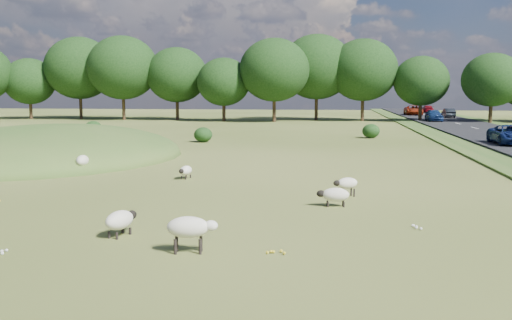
{
  "coord_description": "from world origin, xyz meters",
  "views": [
    {
      "loc": [
        5.31,
        -21.06,
        4.1
      ],
      "look_at": [
        2.0,
        4.0,
        1.0
      ],
      "focal_mm": 40.0,
      "sensor_mm": 36.0,
      "label": 1
    }
  ],
  "objects": [
    {
      "name": "sheep_4",
      "position": [
        -0.55,
        -5.96,
        0.46
      ],
      "size": [
        0.83,
        1.33,
        0.73
      ],
      "rotation": [
        0.0,
        0.0,
        1.28
      ],
      "color": "beige",
      "rests_on": "ground"
    },
    {
      "name": "sheep_5",
      "position": [
        5.47,
        -1.01,
        0.42
      ],
      "size": [
        1.18,
        0.58,
        0.67
      ],
      "rotation": [
        0.0,
        0.0,
        3.22
      ],
      "color": "beige",
      "rests_on": "ground"
    },
    {
      "name": "sheep_0",
      "position": [
        1.81,
        -7.35,
        0.66
      ],
      "size": [
        1.34,
        0.71,
        0.94
      ],
      "rotation": [
        0.0,
        0.0,
        0.14
      ],
      "color": "beige",
      "rests_on": "ground"
    },
    {
      "name": "sheep_6",
      "position": [
        5.94,
        0.91,
        0.53
      ],
      "size": [
        1.07,
        0.83,
        0.76
      ],
      "rotation": [
        0.0,
        0.0,
        3.67
      ],
      "color": "beige",
      "rests_on": "ground"
    },
    {
      "name": "sheep_1",
      "position": [
        -1.38,
        4.53,
        0.38
      ],
      "size": [
        0.62,
        1.09,
        0.61
      ],
      "rotation": [
        0.0,
        0.0,
        4.51
      ],
      "color": "beige",
      "rests_on": "ground"
    },
    {
      "name": "car_5",
      "position": [
        21.9,
        81.52,
        0.86
      ],
      "size": [
        1.71,
        4.21,
        1.22
      ],
      "primitive_type": "imported",
      "rotation": [
        0.0,
        0.0,
        3.14
      ],
      "color": "maroon",
      "rests_on": "road"
    },
    {
      "name": "car_3",
      "position": [
        18.1,
        71.15,
        1.0
      ],
      "size": [
        2.49,
        5.39,
        1.5
      ],
      "primitive_type": "imported",
      "color": "#9A2E10",
      "rests_on": "road"
    },
    {
      "name": "shrubs",
      "position": [
        -5.04,
        27.11,
        0.62
      ],
      "size": [
        26.59,
        7.23,
        1.31
      ],
      "color": "black",
      "rests_on": "ground"
    },
    {
      "name": "road",
      "position": [
        20.0,
        30.0,
        0.12
      ],
      "size": [
        8.0,
        150.0,
        0.25
      ],
      "primitive_type": "cube",
      "color": "black",
      "rests_on": "ground"
    },
    {
      "name": "treeline",
      "position": [
        -1.06,
        55.44,
        6.57
      ],
      "size": [
        96.28,
        14.66,
        11.7
      ],
      "color": "black",
      "rests_on": "ground"
    },
    {
      "name": "sheep_3",
      "position": [
        -6.79,
        5.38,
        0.65
      ],
      "size": [
        0.74,
        1.34,
        0.94
      ],
      "rotation": [
        0.0,
        0.0,
        1.74
      ],
      "color": "beige",
      "rests_on": "ground"
    },
    {
      "name": "car_1",
      "position": [
        21.9,
        63.32,
        0.89
      ],
      "size": [
        1.35,
        3.88,
        1.28
      ],
      "primitive_type": "imported",
      "rotation": [
        0.0,
        0.0,
        3.14
      ],
      "color": "black",
      "rests_on": "road"
    },
    {
      "name": "car_6",
      "position": [
        18.1,
        52.99,
        1.0
      ],
      "size": [
        1.77,
        4.41,
        1.5
      ],
      "primitive_type": "imported",
      "color": "navy",
      "rests_on": "road"
    },
    {
      "name": "mound",
      "position": [
        -12.0,
        12.0,
        0.0
      ],
      "size": [
        16.0,
        20.0,
        4.0
      ],
      "primitive_type": "ellipsoid",
      "color": "#33561E",
      "rests_on": "ground"
    },
    {
      "name": "car_2",
      "position": [
        18.1,
        21.76,
        0.93
      ],
      "size": [
        2.27,
        4.91,
        1.37
      ],
      "primitive_type": "imported",
      "color": "navy",
      "rests_on": "road"
    },
    {
      "name": "ground",
      "position": [
        0.0,
        20.0,
        0.0
      ],
      "size": [
        160.0,
        160.0,
        0.0
      ],
      "primitive_type": "plane",
      "color": "#394D18",
      "rests_on": "ground"
    }
  ]
}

